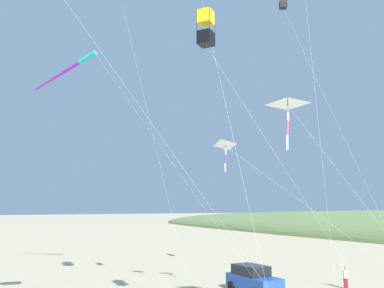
{
  "coord_description": "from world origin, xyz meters",
  "views": [
    {
      "loc": [
        18.73,
        18.57,
        5.95
      ],
      "look_at": [
        7.29,
        -0.52,
        9.39
      ],
      "focal_mm": 37.93,
      "sensor_mm": 36.0,
      "label": 1
    }
  ],
  "objects_px": {
    "kite_box_long_streamer_right": "(283,1)",
    "kite_delta_striped_overhead": "(226,146)",
    "kite_delta_yellow_midlevel": "(288,104)",
    "parked_car": "(253,279)",
    "person_adult_flyer": "(345,275)",
    "kite_windsock_small_distant": "(73,66)",
    "kite_box_red_high_left": "(206,28)"
  },
  "relations": [
    {
      "from": "person_adult_flyer",
      "to": "kite_delta_yellow_midlevel",
      "type": "height_order",
      "value": "kite_delta_yellow_midlevel"
    },
    {
      "from": "kite_windsock_small_distant",
      "to": "kite_delta_striped_overhead",
      "type": "bearing_deg",
      "value": 121.99
    },
    {
      "from": "kite_windsock_small_distant",
      "to": "kite_delta_striped_overhead",
      "type": "height_order",
      "value": "kite_windsock_small_distant"
    },
    {
      "from": "kite_windsock_small_distant",
      "to": "kite_delta_yellow_midlevel",
      "type": "relative_size",
      "value": 1.58
    },
    {
      "from": "parked_car",
      "to": "person_adult_flyer",
      "type": "distance_m",
      "value": 7.13
    },
    {
      "from": "kite_windsock_small_distant",
      "to": "kite_delta_striped_overhead",
      "type": "xyz_separation_m",
      "value": [
        -7.44,
        11.91,
        -7.84
      ]
    },
    {
      "from": "kite_delta_striped_overhead",
      "to": "kite_delta_yellow_midlevel",
      "type": "bearing_deg",
      "value": 77.26
    },
    {
      "from": "kite_windsock_small_distant",
      "to": "kite_box_long_streamer_right",
      "type": "bearing_deg",
      "value": 133.85
    },
    {
      "from": "kite_box_long_streamer_right",
      "to": "kite_delta_striped_overhead",
      "type": "bearing_deg",
      "value": -10.45
    },
    {
      "from": "parked_car",
      "to": "kite_delta_striped_overhead",
      "type": "height_order",
      "value": "kite_delta_striped_overhead"
    },
    {
      "from": "kite_box_long_streamer_right",
      "to": "kite_delta_yellow_midlevel",
      "type": "bearing_deg",
      "value": 45.71
    },
    {
      "from": "parked_car",
      "to": "kite_delta_striped_overhead",
      "type": "bearing_deg",
      "value": 20.85
    },
    {
      "from": "kite_delta_striped_overhead",
      "to": "kite_box_red_high_left",
      "type": "bearing_deg",
      "value": 48.84
    },
    {
      "from": "person_adult_flyer",
      "to": "kite_delta_striped_overhead",
      "type": "distance_m",
      "value": 13.34
    },
    {
      "from": "person_adult_flyer",
      "to": "kite_windsock_small_distant",
      "type": "distance_m",
      "value": 27.44
    },
    {
      "from": "person_adult_flyer",
      "to": "kite_windsock_small_distant",
      "type": "bearing_deg",
      "value": -37.49
    },
    {
      "from": "kite_windsock_small_distant",
      "to": "kite_delta_striped_overhead",
      "type": "relative_size",
      "value": 1.6
    },
    {
      "from": "kite_box_long_streamer_right",
      "to": "person_adult_flyer",
      "type": "bearing_deg",
      "value": 175.78
    },
    {
      "from": "kite_box_long_streamer_right",
      "to": "kite_box_red_high_left",
      "type": "xyz_separation_m",
      "value": [
        10.95,
        6.06,
        -7.22
      ]
    },
    {
      "from": "parked_car",
      "to": "person_adult_flyer",
      "type": "height_order",
      "value": "parked_car"
    },
    {
      "from": "kite_box_long_streamer_right",
      "to": "kite_delta_striped_overhead",
      "type": "relative_size",
      "value": 1.88
    },
    {
      "from": "kite_box_long_streamer_right",
      "to": "kite_delta_yellow_midlevel",
      "type": "xyz_separation_m",
      "value": [
        6.59,
        6.76,
        -10.46
      ]
    },
    {
      "from": "parked_car",
      "to": "person_adult_flyer",
      "type": "bearing_deg",
      "value": 160.34
    },
    {
      "from": "kite_box_long_streamer_right",
      "to": "kite_delta_striped_overhead",
      "type": "xyz_separation_m",
      "value": [
        4.86,
        -0.9,
        -11.4
      ]
    },
    {
      "from": "parked_car",
      "to": "kite_box_red_high_left",
      "type": "height_order",
      "value": "kite_box_red_high_left"
    },
    {
      "from": "person_adult_flyer",
      "to": "kite_delta_striped_overhead",
      "type": "xyz_separation_m",
      "value": [
        9.72,
        -1.26,
        9.06
      ]
    },
    {
      "from": "person_adult_flyer",
      "to": "kite_delta_striped_overhead",
      "type": "bearing_deg",
      "value": -7.36
    },
    {
      "from": "kite_box_long_streamer_right",
      "to": "kite_windsock_small_distant",
      "type": "xyz_separation_m",
      "value": [
        12.3,
        -12.8,
        -3.56
      ]
    },
    {
      "from": "person_adult_flyer",
      "to": "kite_delta_yellow_midlevel",
      "type": "xyz_separation_m",
      "value": [
        11.45,
        6.4,
        9.99
      ]
    },
    {
      "from": "kite_box_long_streamer_right",
      "to": "kite_box_red_high_left",
      "type": "bearing_deg",
      "value": 28.97
    },
    {
      "from": "person_adult_flyer",
      "to": "kite_delta_yellow_midlevel",
      "type": "distance_m",
      "value": 16.49
    },
    {
      "from": "kite_delta_yellow_midlevel",
      "to": "kite_delta_striped_overhead",
      "type": "relative_size",
      "value": 1.01
    }
  ]
}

